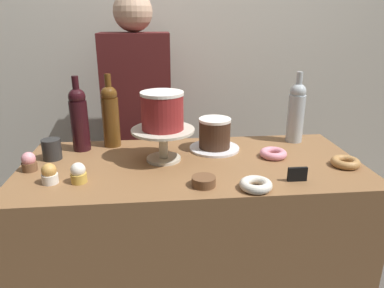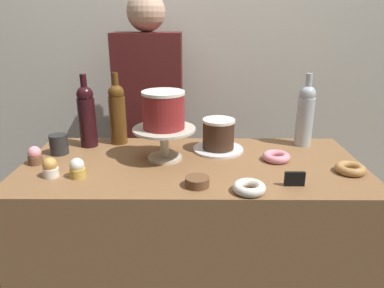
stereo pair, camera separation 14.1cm
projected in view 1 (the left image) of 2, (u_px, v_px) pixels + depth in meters
The scene contains 19 objects.
back_wall at pixel (177, 48), 2.14m from camera, with size 6.00×0.05×2.60m.
display_counter at pixel (192, 258), 1.59m from camera, with size 1.36×0.62×0.92m.
cake_stand_pedestal at pixel (163, 139), 1.43m from camera, with size 0.25×0.25×0.13m.
white_layer_cake at pixel (162, 111), 1.39m from camera, with size 0.17×0.17×0.15m.
silver_serving_platter at pixel (214, 148), 1.58m from camera, with size 0.22×0.22×0.01m.
chocolate_round_cake at pixel (215, 133), 1.56m from camera, with size 0.14×0.14×0.13m.
wine_bottle_amber at pixel (110, 115), 1.58m from camera, with size 0.08×0.08×0.33m.
wine_bottle_clear at pixel (296, 111), 1.64m from camera, with size 0.08×0.08×0.33m.
wine_bottle_dark_red at pixel (79, 118), 1.53m from camera, with size 0.08×0.08×0.33m.
cupcake_caramel at pixel (49, 174), 1.25m from camera, with size 0.06×0.06×0.07m.
cupcake_strawberry at pixel (29, 162), 1.35m from camera, with size 0.06×0.06×0.07m.
cupcake_vanilla at pixel (78, 173), 1.25m from camera, with size 0.06×0.06×0.07m.
donut_pink at pixel (273, 154), 1.49m from camera, with size 0.11×0.11×0.03m.
donut_maple at pixel (345, 162), 1.40m from camera, with size 0.11×0.11×0.03m.
donut_sugar at pixel (256, 185), 1.21m from camera, with size 0.11×0.11×0.03m.
cookie_stack at pixel (204, 181), 1.23m from camera, with size 0.08×0.08×0.03m.
price_sign_chalkboard at pixel (297, 174), 1.27m from camera, with size 0.07×0.01×0.05m.
coffee_cup_ceramic at pixel (52, 149), 1.46m from camera, with size 0.08×0.08×0.08m.
barista_figure at pixel (139, 136), 2.01m from camera, with size 0.36×0.22×1.60m.
Camera 1 is at (-0.13, -1.32, 1.47)m, focal length 33.34 mm.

